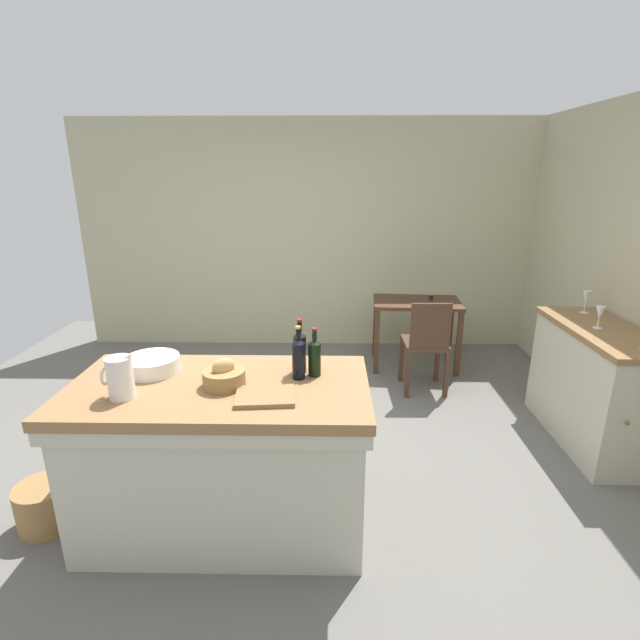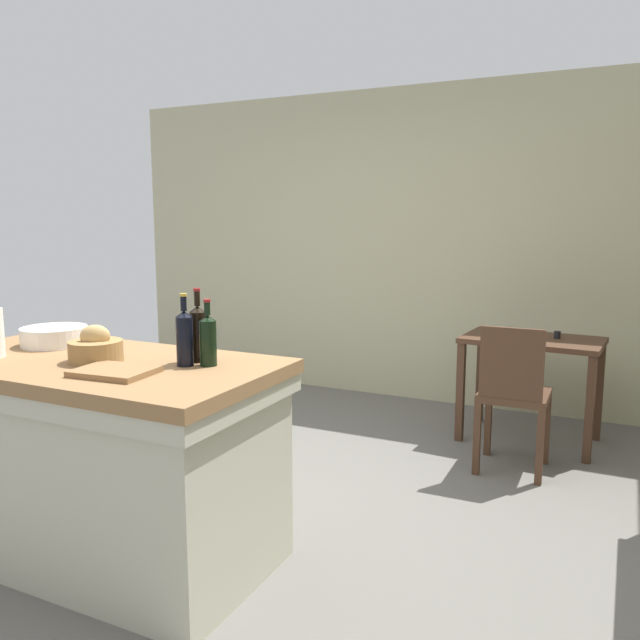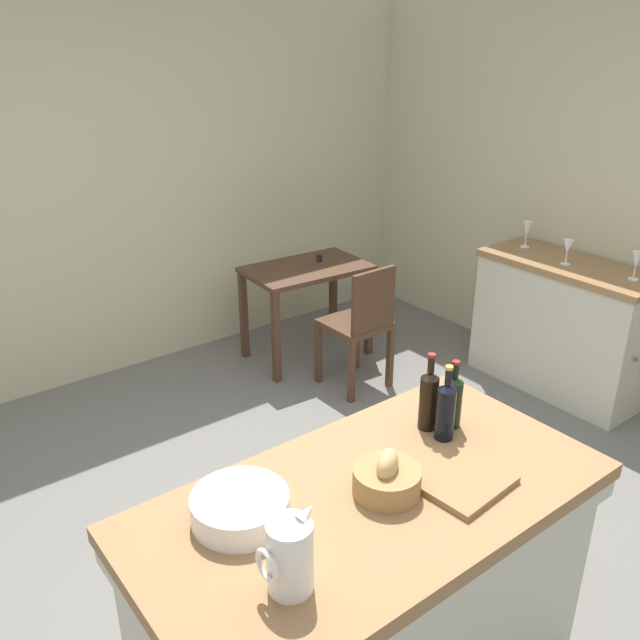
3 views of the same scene
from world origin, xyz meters
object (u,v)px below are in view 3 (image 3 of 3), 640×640
wine_glass_left (568,248)px  island_table (369,588)px  wine_glass_far_left (637,261)px  pitcher (290,556)px  wash_bowl (240,507)px  bread_basket (387,479)px  wine_bottle_amber (429,398)px  wine_bottle_green (446,410)px  writing_desk (307,281)px  cutting_board (467,483)px  side_cabinet (562,326)px  wine_bottle_dark (453,400)px  wooden_chair (360,323)px  wine_glass_middle (527,230)px

wine_glass_left → island_table: bearing=-159.0°
wine_glass_far_left → pitcher: bearing=-166.8°
wash_bowl → wine_glass_far_left: (3.08, 0.40, 0.08)m
bread_basket → wine_bottle_amber: (0.40, 0.20, 0.07)m
wine_bottle_amber → wine_bottle_green: wine_bottle_amber is taller
bread_basket → writing_desk: bearing=58.9°
wine_glass_far_left → wine_glass_left: 0.43m
bread_basket → cutting_board: (0.24, -0.14, -0.04)m
wash_bowl → wine_bottle_amber: wine_bottle_amber is taller
island_table → side_cabinet: 2.81m
island_table → bread_basket: 0.48m
island_table → wine_glass_left: wine_glass_left is taller
side_cabinet → wash_bowl: (-3.06, -0.81, 0.50)m
cutting_board → wine_bottle_dark: 0.39m
cutting_board → wine_bottle_green: (0.16, 0.25, 0.11)m
bread_basket → wine_bottle_dark: (0.48, 0.15, 0.06)m
writing_desk → wine_bottle_dark: bearing=-113.5°
cutting_board → wine_bottle_dark: size_ratio=1.07×
bread_basket → wine_glass_far_left: size_ratio=1.28×
side_cabinet → wine_glass_far_left: wine_glass_far_left is taller
island_table → side_cabinet: side_cabinet is taller
cutting_board → wine_bottle_green: 0.32m
wooden_chair → wine_bottle_green: size_ratio=2.98×
wine_bottle_dark → wine_bottle_green: wine_bottle_green is taller
writing_desk → wine_glass_far_left: wine_glass_far_left is taller
wine_bottle_green → wine_glass_middle: (2.25, 1.30, 0.01)m
wash_bowl → wine_glass_far_left: wine_glass_far_left is taller
bread_basket → wine_glass_middle: size_ratio=1.24×
wine_bottle_amber → wine_glass_left: bearing=20.8°
wine_bottle_green → side_cabinet: bearing=22.0°
wooden_chair → wash_bowl: 2.58m
island_table → wine_bottle_amber: bearing=21.8°
wooden_chair → wine_glass_far_left: size_ratio=5.12×
wine_bottle_green → wooden_chair: bearing=57.9°
wine_glass_left → side_cabinet: bearing=-14.4°
wooden_chair → wine_glass_left: (1.07, -0.82, 0.54)m
wine_bottle_dark → wine_glass_middle: bearing=30.2°
writing_desk → bread_basket: 2.91m
bread_basket → cutting_board: size_ratio=0.76×
writing_desk → wine_bottle_amber: 2.56m
side_cabinet → bread_basket: (-2.60, -1.00, 0.51)m
pitcher → wine_glass_far_left: 3.20m
side_cabinet → wine_bottle_green: bearing=-158.0°
wooden_chair → wine_bottle_dark: bearing=-120.6°
wine_bottle_amber → cutting_board: bearing=-115.0°
wooden_chair → bread_basket: bread_basket is taller
side_cabinet → wine_glass_middle: wine_glass_middle is taller
cutting_board → wine_glass_far_left: size_ratio=1.69×
wooden_chair → wine_bottle_green: bearing=-122.1°
wash_bowl → wine_glass_left: 3.11m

